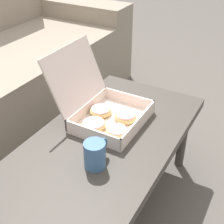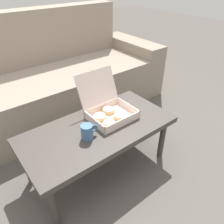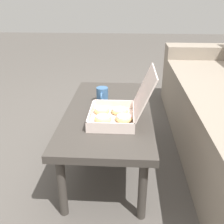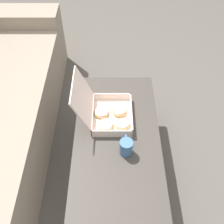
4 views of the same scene
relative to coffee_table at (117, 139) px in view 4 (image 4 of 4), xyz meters
name	(u,v)px [view 4 (image 4 of 4)]	position (x,y,z in m)	size (l,w,h in m)	color
ground_plane	(97,167)	(0.00, 0.14, -0.35)	(12.00, 12.00, 0.00)	#514C47
coffee_table	(117,139)	(0.00, 0.00, 0.00)	(1.04, 0.52, 0.39)	#3D3833
pastry_box	(106,113)	(0.13, 0.07, 0.09)	(0.31, 0.35, 0.29)	silver
coffee_mug	(126,147)	(-0.11, -0.05, 0.09)	(0.12, 0.08, 0.10)	#3D6693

